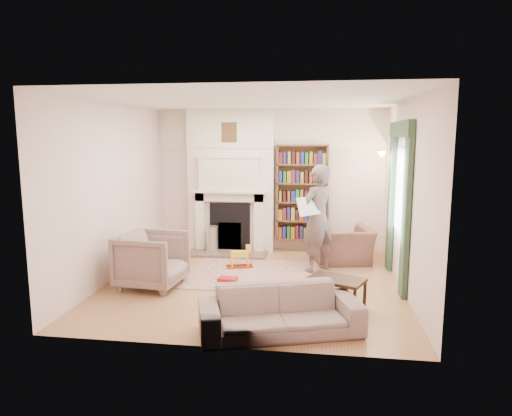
# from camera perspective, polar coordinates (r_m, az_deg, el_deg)

# --- Properties ---
(floor) EXTENTS (4.50, 4.50, 0.00)m
(floor) POSITION_cam_1_polar(r_m,az_deg,el_deg) (7.25, -0.28, -9.32)
(floor) COLOR olive
(floor) RESTS_ON ground
(ceiling) EXTENTS (4.50, 4.50, 0.00)m
(ceiling) POSITION_cam_1_polar(r_m,az_deg,el_deg) (6.90, -0.30, 13.33)
(ceiling) COLOR white
(ceiling) RESTS_ON wall_back
(wall_back) EXTENTS (4.50, 0.00, 4.50)m
(wall_back) POSITION_cam_1_polar(r_m,az_deg,el_deg) (9.16, 1.75, 3.47)
(wall_back) COLOR white
(wall_back) RESTS_ON floor
(wall_front) EXTENTS (4.50, 0.00, 4.50)m
(wall_front) POSITION_cam_1_polar(r_m,az_deg,el_deg) (4.75, -4.21, -1.65)
(wall_front) COLOR white
(wall_front) RESTS_ON floor
(wall_left) EXTENTS (0.00, 4.50, 4.50)m
(wall_left) POSITION_cam_1_polar(r_m,az_deg,el_deg) (7.60, -17.34, 1.94)
(wall_left) COLOR white
(wall_left) RESTS_ON floor
(wall_right) EXTENTS (0.00, 4.50, 4.50)m
(wall_right) POSITION_cam_1_polar(r_m,az_deg,el_deg) (6.98, 18.31, 1.31)
(wall_right) COLOR white
(wall_right) RESTS_ON floor
(fireplace) EXTENTS (1.70, 0.58, 2.80)m
(fireplace) POSITION_cam_1_polar(r_m,az_deg,el_deg) (9.07, -3.11, 3.33)
(fireplace) COLOR white
(fireplace) RESTS_ON floor
(bookcase) EXTENTS (1.00, 0.24, 1.85)m
(bookcase) POSITION_cam_1_polar(r_m,az_deg,el_deg) (9.01, 5.77, 1.90)
(bookcase) COLOR brown
(bookcase) RESTS_ON floor
(window) EXTENTS (0.02, 0.90, 1.30)m
(window) POSITION_cam_1_polar(r_m,az_deg,el_deg) (7.36, 17.67, 2.11)
(window) COLOR silver
(window) RESTS_ON wall_right
(curtain_left) EXTENTS (0.07, 0.32, 2.40)m
(curtain_left) POSITION_cam_1_polar(r_m,az_deg,el_deg) (6.71, 18.26, -0.71)
(curtain_left) COLOR #2B432E
(curtain_left) RESTS_ON floor
(curtain_right) EXTENTS (0.07, 0.32, 2.40)m
(curtain_right) POSITION_cam_1_polar(r_m,az_deg,el_deg) (8.07, 16.53, 0.94)
(curtain_right) COLOR #2B432E
(curtain_right) RESTS_ON floor
(pelmet) EXTENTS (0.09, 1.70, 0.24)m
(pelmet) POSITION_cam_1_polar(r_m,az_deg,el_deg) (7.31, 17.67, 9.37)
(pelmet) COLOR #2B432E
(pelmet) RESTS_ON wall_right
(wall_sconce) EXTENTS (0.20, 0.24, 0.24)m
(wall_sconce) POSITION_cam_1_polar(r_m,az_deg,el_deg) (8.38, 15.19, 6.09)
(wall_sconce) COLOR gold
(wall_sconce) RESTS_ON wall_right
(rug) EXTENTS (2.30, 1.77, 0.01)m
(rug) POSITION_cam_1_polar(r_m,az_deg,el_deg) (7.64, 0.31, -8.31)
(rug) COLOR beige
(rug) RESTS_ON floor
(armchair_reading) EXTENTS (1.16, 1.07, 0.65)m
(armchair_reading) POSITION_cam_1_polar(r_m,az_deg,el_deg) (8.42, 10.73, -4.60)
(armchair_reading) COLOR #54332C
(armchair_reading) RESTS_ON floor
(armchair_left) EXTENTS (1.01, 0.98, 0.84)m
(armchair_left) POSITION_cam_1_polar(r_m,az_deg,el_deg) (7.14, -12.83, -6.33)
(armchair_left) COLOR #A29286
(armchair_left) RESTS_ON floor
(sofa) EXTENTS (2.00, 1.26, 0.54)m
(sofa) POSITION_cam_1_polar(r_m,az_deg,el_deg) (5.42, 3.01, -12.70)
(sofa) COLOR #AB9B8D
(sofa) RESTS_ON floor
(man_reading) EXTENTS (0.78, 0.77, 1.82)m
(man_reading) POSITION_cam_1_polar(r_m,az_deg,el_deg) (7.70, 7.71, -1.34)
(man_reading) COLOR #564845
(man_reading) RESTS_ON floor
(newspaper) EXTENTS (0.41, 0.40, 0.30)m
(newspaper) POSITION_cam_1_polar(r_m,az_deg,el_deg) (7.46, 6.59, 0.23)
(newspaper) COLOR silver
(newspaper) RESTS_ON man_reading
(coffee_table) EXTENTS (0.82, 0.69, 0.45)m
(coffee_table) POSITION_cam_1_polar(r_m,az_deg,el_deg) (6.15, 9.96, -10.63)
(coffee_table) COLOR black
(coffee_table) RESTS_ON floor
(paraffin_heater) EXTENTS (0.29, 0.29, 0.55)m
(paraffin_heater) POSITION_cam_1_polar(r_m,az_deg,el_deg) (8.94, -5.54, -4.01)
(paraffin_heater) COLOR #B8BCC1
(paraffin_heater) RESTS_ON floor
(rocking_horse) EXTENTS (0.50, 0.31, 0.41)m
(rocking_horse) POSITION_cam_1_polar(r_m,az_deg,el_deg) (7.97, -2.07, -6.10)
(rocking_horse) COLOR yellow
(rocking_horse) RESTS_ON rug
(board_game) EXTENTS (0.47, 0.47, 0.03)m
(board_game) POSITION_cam_1_polar(r_m,az_deg,el_deg) (6.91, -3.44, -10.02)
(board_game) COLOR #D8DF4E
(board_game) RESTS_ON rug
(game_box_lid) EXTENTS (0.31, 0.23, 0.05)m
(game_box_lid) POSITION_cam_1_polar(r_m,az_deg,el_deg) (7.31, -3.56, -8.87)
(game_box_lid) COLOR #B5141E
(game_box_lid) RESTS_ON rug
(comic_annuals) EXTENTS (0.47, 0.61, 0.02)m
(comic_annuals) POSITION_cam_1_polar(r_m,az_deg,el_deg) (6.95, 1.38, -9.97)
(comic_annuals) COLOR red
(comic_annuals) RESTS_ON rug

